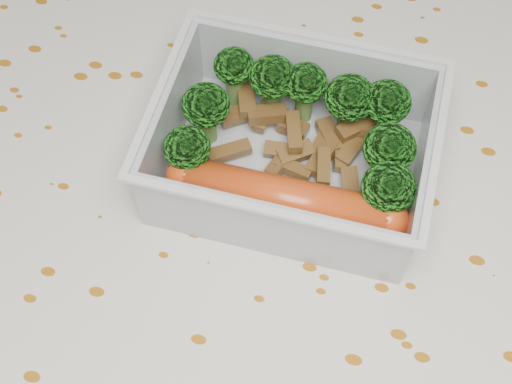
# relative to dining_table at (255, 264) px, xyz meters

# --- Properties ---
(dining_table) EXTENTS (1.40, 0.90, 0.75)m
(dining_table) POSITION_rel_dining_table_xyz_m (0.00, 0.00, 0.00)
(dining_table) COLOR brown
(dining_table) RESTS_ON ground
(tablecloth) EXTENTS (1.46, 0.96, 0.19)m
(tablecloth) POSITION_rel_dining_table_xyz_m (0.00, 0.00, 0.05)
(tablecloth) COLOR silver
(tablecloth) RESTS_ON dining_table
(lunch_container) EXTENTS (0.17, 0.13, 0.06)m
(lunch_container) POSITION_rel_dining_table_xyz_m (0.02, 0.03, 0.11)
(lunch_container) COLOR silver
(lunch_container) RESTS_ON tablecloth
(broccoli_florets) EXTENTS (0.15, 0.09, 0.05)m
(broccoli_florets) POSITION_rel_dining_table_xyz_m (0.02, 0.05, 0.12)
(broccoli_florets) COLOR #608C3F
(broccoli_florets) RESTS_ON lunch_container
(meat_pile) EXTENTS (0.10, 0.07, 0.02)m
(meat_pile) POSITION_rel_dining_table_xyz_m (0.02, 0.05, 0.10)
(meat_pile) COLOR brown
(meat_pile) RESTS_ON lunch_container
(sausage) EXTENTS (0.15, 0.03, 0.03)m
(sausage) POSITION_rel_dining_table_xyz_m (0.02, -0.00, 0.11)
(sausage) COLOR #CA4214
(sausage) RESTS_ON lunch_container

